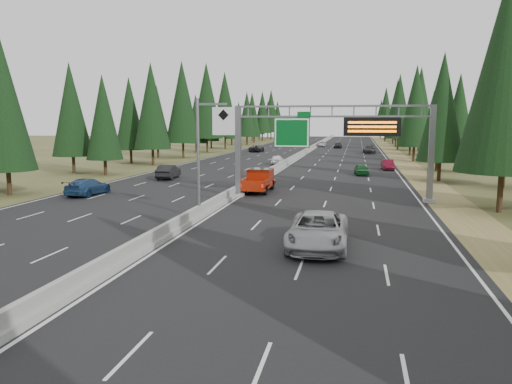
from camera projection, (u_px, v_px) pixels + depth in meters
road at (296, 159)px, 87.17m from camera, size 32.00×260.00×0.08m
shoulder_right at (402, 161)px, 83.68m from camera, size 3.60×260.00×0.06m
shoulder_left at (199, 157)px, 90.66m from camera, size 3.60×260.00×0.06m
median_barrier at (296, 157)px, 87.12m from camera, size 0.70×260.00×0.85m
sign_gantry at (339, 137)px, 40.90m from camera, size 16.75×0.98×7.80m
hov_sign_pole at (206, 149)px, 32.99m from camera, size 2.80×0.50×8.00m
tree_row_right at (441, 101)px, 72.24m from camera, size 11.62×240.13×18.75m
tree_row_left at (153, 105)px, 80.14m from camera, size 11.68×240.54×18.79m
silver_minivan at (318, 231)px, 25.71m from camera, size 3.06×6.53×1.81m
red_pickup at (259, 179)px, 46.61m from camera, size 2.27×6.35×2.07m
car_ahead_green at (361, 170)px, 60.62m from camera, size 1.93×3.98×1.31m
car_ahead_dkred at (388, 165)px, 67.22m from camera, size 1.72×4.24×1.37m
car_ahead_dkgrey at (369, 150)px, 101.03m from camera, size 2.58×5.62×1.59m
car_ahead_white at (322, 144)px, 128.09m from camera, size 2.33×4.78×1.31m
car_ahead_far at (338, 145)px, 120.92m from camera, size 1.91×4.45×1.50m
car_onc_near at (168, 172)px, 56.76m from camera, size 2.08×4.94×1.59m
car_onc_blue at (88, 187)px, 44.18m from camera, size 2.30×5.23×1.49m
car_onc_white at (277, 160)px, 76.16m from camera, size 1.66×4.03×1.37m
car_onc_far at (257, 148)px, 106.40m from camera, size 2.69×5.37×1.46m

